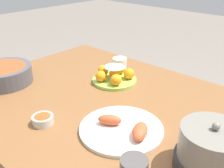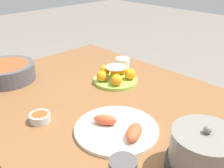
% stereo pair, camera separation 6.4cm
% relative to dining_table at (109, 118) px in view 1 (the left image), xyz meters
% --- Properties ---
extents(dining_table, '(1.45, 1.03, 0.73)m').
position_rel_dining_table_xyz_m(dining_table, '(0.00, 0.00, 0.00)').
color(dining_table, brown).
rests_on(dining_table, ground_plane).
extents(cake_plate, '(0.23, 0.23, 0.09)m').
position_rel_dining_table_xyz_m(cake_plate, '(0.13, -0.18, 0.12)').
color(cake_plate, '#99CC4C').
rests_on(cake_plate, dining_table).
extents(serving_bowl, '(0.29, 0.29, 0.09)m').
position_rel_dining_table_xyz_m(serving_bowl, '(0.55, 0.21, 0.13)').
color(serving_bowl, '#4C4C51').
rests_on(serving_bowl, dining_table).
extents(sauce_bowl, '(0.08, 0.08, 0.03)m').
position_rel_dining_table_xyz_m(sauce_bowl, '(0.08, 0.29, 0.10)').
color(sauce_bowl, beige).
rests_on(sauce_bowl, dining_table).
extents(seafood_platter, '(0.32, 0.32, 0.05)m').
position_rel_dining_table_xyz_m(seafood_platter, '(-0.18, 0.12, 0.09)').
color(seafood_platter, silver).
rests_on(seafood_platter, dining_table).
extents(cup_near, '(0.08, 0.08, 0.06)m').
position_rel_dining_table_xyz_m(cup_near, '(0.23, -0.34, 0.11)').
color(cup_near, white).
rests_on(cup_near, dining_table).
extents(warming_pot, '(0.22, 0.22, 0.17)m').
position_rel_dining_table_xyz_m(warming_pot, '(-0.50, 0.09, 0.15)').
color(warming_pot, '#2D2D2D').
rests_on(warming_pot, dining_table).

